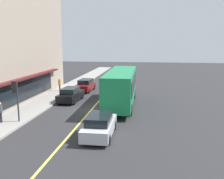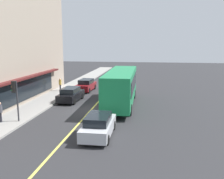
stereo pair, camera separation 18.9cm
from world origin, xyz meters
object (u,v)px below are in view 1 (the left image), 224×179
(traffic_light, at_px, (15,92))
(car_black, at_px, (71,95))
(pedestrian_waiting, at_px, (0,110))
(pedestrian_by_curb, at_px, (60,83))
(car_silver, at_px, (99,126))
(car_maroon, at_px, (85,85))
(bus, at_px, (121,86))

(traffic_light, xyz_separation_m, car_black, (7.82, -1.93, -1.79))
(traffic_light, bearing_deg, pedestrian_waiting, 113.38)
(pedestrian_by_curb, distance_m, pedestrian_waiting, 13.27)
(car_black, relative_size, car_silver, 1.01)
(traffic_light, bearing_deg, car_silver, -104.85)
(car_silver, xyz_separation_m, car_maroon, (15.81, 5.00, 0.00))
(pedestrian_waiting, bearing_deg, car_black, -19.97)
(traffic_light, distance_m, pedestrian_waiting, 1.85)
(bus, height_order, car_silver, bus)
(traffic_light, height_order, pedestrian_waiting, traffic_light)
(bus, bearing_deg, traffic_light, 132.74)
(bus, distance_m, car_black, 5.78)
(bus, bearing_deg, pedestrian_waiting, 130.77)
(car_black, distance_m, car_silver, 10.92)
(bus, xyz_separation_m, traffic_light, (-6.94, 7.51, 0.55))
(pedestrian_waiting, bearing_deg, bus, -49.23)
(pedestrian_waiting, bearing_deg, traffic_light, -66.62)
(car_maroon, distance_m, pedestrian_by_curb, 3.33)
(pedestrian_by_curb, bearing_deg, bus, -124.27)
(bus, relative_size, traffic_light, 3.49)
(car_black, xyz_separation_m, pedestrian_waiting, (-8.28, 3.01, 0.37))
(car_silver, distance_m, pedestrian_by_curb, 16.75)
(traffic_light, xyz_separation_m, pedestrian_by_curb, (12.80, 1.10, -1.42))
(bus, bearing_deg, car_silver, 176.72)
(traffic_light, relative_size, car_black, 0.74)
(car_black, height_order, car_silver, same)
(car_black, relative_size, pedestrian_by_curb, 2.71)
(car_silver, relative_size, pedestrian_by_curb, 2.68)
(bus, bearing_deg, pedestrian_by_curb, 55.73)
(traffic_light, bearing_deg, car_maroon, -8.18)
(car_black, height_order, pedestrian_waiting, pedestrian_waiting)
(bus, height_order, pedestrian_by_curb, bus)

